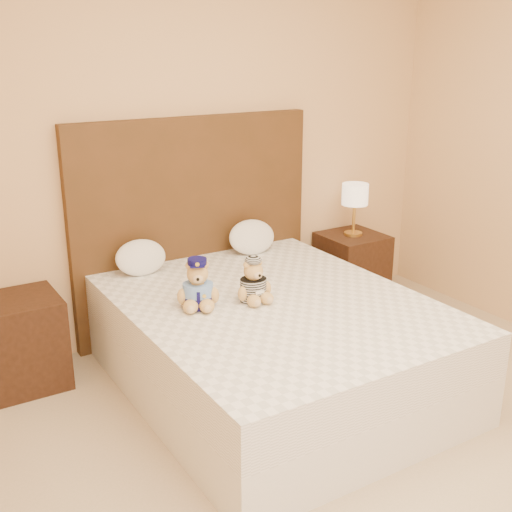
{
  "coord_description": "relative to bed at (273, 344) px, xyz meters",
  "views": [
    {
      "loc": [
        -1.87,
        -1.65,
        1.95
      ],
      "look_at": [
        0.03,
        1.45,
        0.74
      ],
      "focal_mm": 45.0,
      "sensor_mm": 36.0,
      "label": 1
    }
  ],
  "objects": [
    {
      "name": "nightstand_left",
      "position": [
        -1.25,
        0.8,
        -0.0
      ],
      "size": [
        0.45,
        0.45,
        0.55
      ],
      "primitive_type": "cube",
      "color": "#371D11",
      "rests_on": "ground"
    },
    {
      "name": "room_walls",
      "position": [
        0.0,
        -0.74,
        1.53
      ],
      "size": [
        4.04,
        4.52,
        2.72
      ],
      "color": "tan",
      "rests_on": "ground"
    },
    {
      "name": "teddy_prisoner",
      "position": [
        -0.1,
        0.06,
        0.4
      ],
      "size": [
        0.23,
        0.22,
        0.25
      ],
      "primitive_type": null,
      "rotation": [
        0.0,
        0.0,
        0.01
      ],
      "color": "#B67D46",
      "rests_on": "bed"
    },
    {
      "name": "pillow_left",
      "position": [
        -0.47,
        0.83,
        0.39
      ],
      "size": [
        0.34,
        0.22,
        0.24
      ],
      "primitive_type": "ellipsoid",
      "color": "white",
      "rests_on": "bed"
    },
    {
      "name": "ground",
      "position": [
        0.0,
        -1.2,
        -0.28
      ],
      "size": [
        4.0,
        4.5,
        0.0
      ],
      "primitive_type": "cube",
      "color": "tan",
      "rests_on": "ground"
    },
    {
      "name": "nightstand_right",
      "position": [
        1.25,
        0.8,
        -0.0
      ],
      "size": [
        0.45,
        0.45,
        0.55
      ],
      "primitive_type": "cube",
      "color": "#371D11",
      "rests_on": "ground"
    },
    {
      "name": "pillow_right",
      "position": [
        0.35,
        0.83,
        0.4
      ],
      "size": [
        0.36,
        0.23,
        0.25
      ],
      "primitive_type": "ellipsoid",
      "color": "white",
      "rests_on": "bed"
    },
    {
      "name": "lamp",
      "position": [
        1.25,
        0.8,
        0.57
      ],
      "size": [
        0.2,
        0.2,
        0.4
      ],
      "color": "gold",
      "rests_on": "nightstand_right"
    },
    {
      "name": "teddy_police",
      "position": [
        -0.41,
        0.14,
        0.42
      ],
      "size": [
        0.32,
        0.32,
        0.28
      ],
      "primitive_type": null,
      "rotation": [
        0.0,
        0.0,
        -0.43
      ],
      "color": "#B67D46",
      "rests_on": "bed"
    },
    {
      "name": "headboard",
      "position": [
        0.0,
        1.01,
        0.47
      ],
      "size": [
        1.75,
        0.08,
        1.5
      ],
      "primitive_type": "cube",
      "color": "#4B2D16",
      "rests_on": "ground"
    },
    {
      "name": "bed",
      "position": [
        0.0,
        0.0,
        0.0
      ],
      "size": [
        1.6,
        2.0,
        0.55
      ],
      "color": "white",
      "rests_on": "ground"
    }
  ]
}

